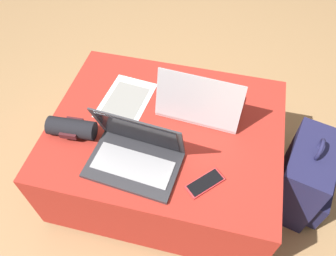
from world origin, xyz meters
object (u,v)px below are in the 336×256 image
object	(u,v)px
cell_phone	(205,183)
wrist_brace	(72,128)
laptop_far	(200,103)
laptop_near	(135,154)
paper_sheet	(126,100)
backpack	(304,178)

from	to	relation	value
cell_phone	wrist_brace	size ratio (longest dim) A/B	0.74
laptop_far	wrist_brace	xyz separation A→B (m)	(-0.51, -0.26, -0.01)
laptop_near	paper_sheet	world-z (taller)	laptop_near
paper_sheet	wrist_brace	size ratio (longest dim) A/B	1.51
laptop_near	laptop_far	xyz separation A→B (m)	(0.20, 0.33, -0.00)
paper_sheet	wrist_brace	world-z (taller)	wrist_brace
laptop_far	cell_phone	world-z (taller)	laptop_far
cell_phone	backpack	distance (m)	0.60
laptop_far	wrist_brace	size ratio (longest dim) A/B	1.84
backpack	wrist_brace	world-z (taller)	wrist_brace
laptop_far	cell_phone	distance (m)	0.38
cell_phone	wrist_brace	distance (m)	0.61
cell_phone	paper_sheet	xyz separation A→B (m)	(-0.44, 0.35, -0.00)
laptop_near	laptop_far	bearing A→B (deg)	63.35
laptop_far	paper_sheet	bearing A→B (deg)	7.01
wrist_brace	paper_sheet	bearing A→B (deg)	56.81
laptop_far	paper_sheet	distance (m)	0.35
laptop_near	laptop_far	world-z (taller)	laptop_near
paper_sheet	cell_phone	bearing A→B (deg)	-32.79
laptop_near	cell_phone	size ratio (longest dim) A/B	2.47
wrist_brace	cell_phone	bearing A→B (deg)	-10.08
cell_phone	paper_sheet	bearing A→B (deg)	-175.71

